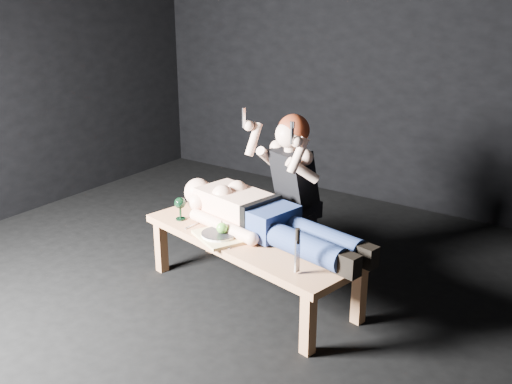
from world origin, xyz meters
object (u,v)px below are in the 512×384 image
goblet (180,209)px  serving_tray (219,237)px  carving_knife (297,251)px  kneeling_woman (302,193)px  table (252,265)px  lying_man (267,215)px

goblet → serving_tray: bearing=-13.5°
carving_knife → kneeling_woman: bearing=130.3°
table → carving_knife: bearing=-17.8°
lying_man → kneeling_woman: (0.02, 0.43, 0.04)m
kneeling_woman → serving_tray: bearing=-89.7°
lying_man → serving_tray: bearing=-121.2°
table → carving_knife: 0.72m
serving_tray → goblet: bearing=166.5°
table → kneeling_woman: bearing=91.8°
goblet → carving_knife: carving_knife is taller
serving_tray → goblet: goblet is taller
table → kneeling_woman: kneeling_woman is taller
goblet → table: bearing=5.8°
lying_man → kneeling_woman: 0.43m
lying_man → goblet: (-0.66, -0.14, -0.05)m
goblet → carving_knife: (1.12, -0.24, 0.06)m
kneeling_woman → carving_knife: size_ratio=4.37×
goblet → carving_knife: bearing=-12.0°
lying_man → carving_knife: size_ratio=5.95×
kneeling_woman → goblet: 0.89m
lying_man → serving_tray: (-0.23, -0.25, -0.13)m
table → serving_tray: bearing=-122.2°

